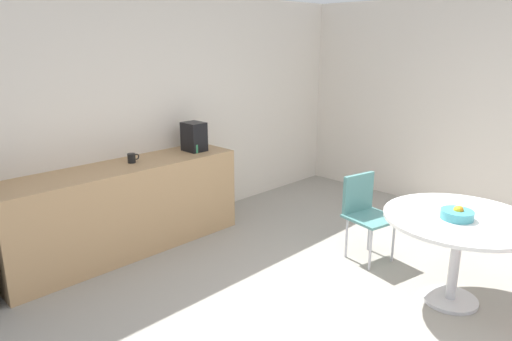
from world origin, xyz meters
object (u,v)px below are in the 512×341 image
at_px(round_table, 459,231).
at_px(mug_green, 195,148).
at_px(coffee_maker, 194,137).
at_px(mug_white, 132,158).
at_px(chair_teal, 364,207).
at_px(fruit_bowl, 457,214).

height_order(round_table, mug_green, mug_green).
xyz_separation_m(round_table, coffee_maker, (-0.47, 2.77, 0.44)).
height_order(round_table, mug_white, mug_white).
bearing_deg(round_table, chair_teal, 78.02).
relative_size(fruit_bowl, mug_white, 1.92).
bearing_deg(fruit_bowl, coffee_maker, 98.22).
bearing_deg(coffee_maker, mug_white, 177.72).
height_order(fruit_bowl, mug_white, mug_white).
height_order(fruit_bowl, mug_green, mug_green).
height_order(fruit_bowl, coffee_maker, coffee_maker).
relative_size(round_table, coffee_maker, 3.68).
relative_size(fruit_bowl, mug_green, 1.92).
height_order(chair_teal, coffee_maker, coffee_maker).
distance_m(fruit_bowl, mug_green, 2.73).
relative_size(chair_teal, mug_green, 6.43).
distance_m(round_table, chair_teal, 1.01).
height_order(round_table, coffee_maker, coffee_maker).
bearing_deg(round_table, mug_green, 100.96).
distance_m(mug_green, coffee_maker, 0.15).
xyz_separation_m(chair_teal, coffee_maker, (-0.68, 1.79, 0.54)).
distance_m(mug_white, coffee_maker, 0.78).
distance_m(mug_white, mug_green, 0.72).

